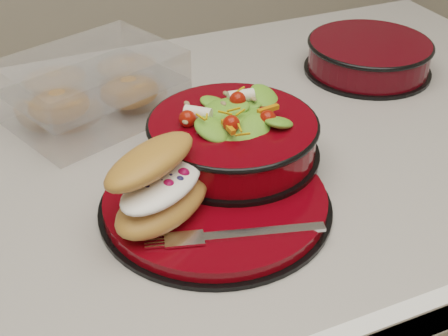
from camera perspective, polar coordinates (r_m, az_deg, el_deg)
name	(u,v)px	position (r m, az deg, el deg)	size (l,w,h in m)	color
dinner_plate	(216,202)	(0.74, -0.71, -3.08)	(0.28, 0.28, 0.02)	black
salad_bowl	(233,131)	(0.78, 0.80, 3.36)	(0.22, 0.22, 0.09)	black
croissant	(160,185)	(0.68, -5.89, -1.54)	(0.15, 0.15, 0.08)	#C87D3D
fork	(240,234)	(0.67, 1.44, -6.08)	(0.17, 0.06, 0.00)	silver
pastry_box	(94,89)	(0.93, -11.83, 7.11)	(0.27, 0.24, 0.09)	white
extra_bowl	(369,55)	(1.08, 13.10, 10.03)	(0.21, 0.21, 0.05)	black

